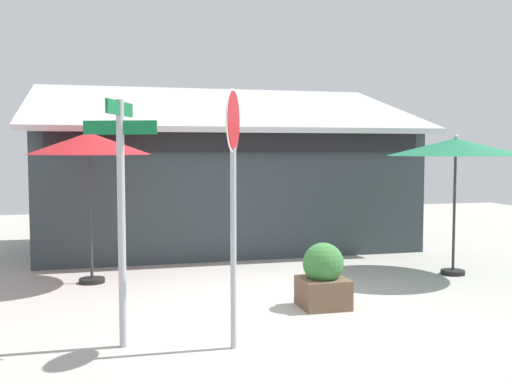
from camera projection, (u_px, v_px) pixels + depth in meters
ground_plane at (267, 307)px, 9.07m from camera, size 28.00×28.00×0.10m
cafe_building at (224, 183)px, 14.37m from camera, size 8.84×4.65×3.96m
street_sign_post at (121, 196)px, 6.97m from camera, size 0.82×0.88×2.89m
stop_sign at (233, 171)px, 6.89m from camera, size 0.31×0.67×3.01m
patio_umbrella_crimson_left at (89, 145)px, 10.30m from camera, size 2.11×2.11×2.68m
patio_umbrella_forest_green_center at (456, 148)px, 11.00m from camera, size 2.51×2.51×2.59m
sidewalk_planter at (323, 277)px, 8.82m from camera, size 0.68×0.68×0.96m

